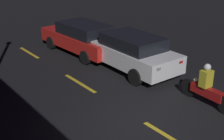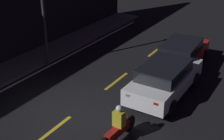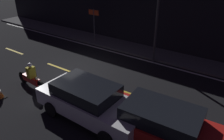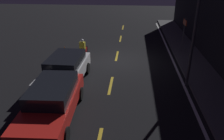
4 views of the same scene
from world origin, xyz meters
TOP-DOWN VIEW (x-y plane):
  - ground_plane at (0.00, 0.00)m, footprint 56.00×56.00m
  - raised_curb at (0.00, 5.07)m, footprint 28.00×1.96m
  - building_front at (0.00, 6.20)m, footprint 28.00×0.30m
  - lane_dash_b at (-5.50, 0.00)m, footprint 2.00×0.14m
  - lane_dash_c at (-1.00, 0.00)m, footprint 2.00×0.14m
  - lane_dash_d at (3.50, 0.00)m, footprint 2.00×0.14m
  - lane_dash_e at (8.00, 0.00)m, footprint 2.00×0.14m
  - lane_solid_kerb at (0.00, 3.84)m, footprint 25.20×0.14m
  - sedan_white at (3.44, -2.39)m, footprint 4.52×1.95m
  - taxi_red at (6.43, -2.04)m, footprint 4.66×2.04m
  - motorcycle at (-0.39, -2.30)m, footprint 2.18×0.38m
  - shop_sign at (-2.05, 4.68)m, footprint 0.90×0.08m
  - street_lamp at (3.22, 3.94)m, footprint 0.28×0.28m

SIDE VIEW (x-z plane):
  - ground_plane at x=0.00m, z-range 0.00..0.00m
  - lane_solid_kerb at x=0.00m, z-range 0.00..0.01m
  - lane_dash_b at x=-5.50m, z-range 0.00..0.01m
  - lane_dash_c at x=-1.00m, z-range 0.00..0.01m
  - lane_dash_d at x=3.50m, z-range 0.00..0.01m
  - lane_dash_e at x=8.00m, z-range 0.00..0.01m
  - raised_curb at x=0.00m, z-range 0.00..0.12m
  - motorcycle at x=-0.39m, z-range -0.13..1.25m
  - taxi_red at x=6.43m, z-range 0.04..1.48m
  - sedan_white at x=3.44m, z-range 0.05..1.54m
  - shop_sign at x=-2.05m, z-range 0.61..3.01m
  - building_front at x=0.00m, z-range 0.00..5.81m
  - street_lamp at x=3.22m, z-range 0.36..6.12m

